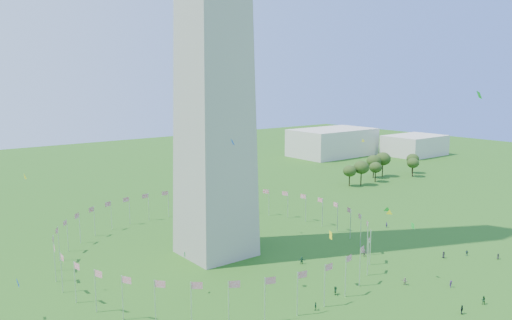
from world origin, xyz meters
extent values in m
cylinder|color=silver|center=(40.00, 50.00, 4.50)|extent=(0.24, 0.24, 9.00)
cylinder|color=silver|center=(39.39, 56.95, 4.50)|extent=(0.24, 0.24, 9.00)
cylinder|color=silver|center=(37.59, 63.68, 4.50)|extent=(0.24, 0.24, 9.00)
cylinder|color=silver|center=(34.64, 70.00, 4.50)|extent=(0.24, 0.24, 9.00)
cylinder|color=silver|center=(30.64, 75.71, 4.50)|extent=(0.24, 0.24, 9.00)
cylinder|color=silver|center=(25.71, 80.64, 4.50)|extent=(0.24, 0.24, 9.00)
cylinder|color=silver|center=(20.00, 84.64, 4.50)|extent=(0.24, 0.24, 9.00)
cylinder|color=silver|center=(13.68, 87.59, 4.50)|extent=(0.24, 0.24, 9.00)
cylinder|color=silver|center=(6.95, 89.39, 4.50)|extent=(0.24, 0.24, 9.00)
cylinder|color=silver|center=(0.00, 90.00, 4.50)|extent=(0.24, 0.24, 9.00)
cylinder|color=silver|center=(-6.95, 89.39, 4.50)|extent=(0.24, 0.24, 9.00)
cylinder|color=silver|center=(-13.68, 87.59, 4.50)|extent=(0.24, 0.24, 9.00)
cylinder|color=silver|center=(-20.00, 84.64, 4.50)|extent=(0.24, 0.24, 9.00)
cylinder|color=silver|center=(-25.71, 80.64, 4.50)|extent=(0.24, 0.24, 9.00)
cylinder|color=silver|center=(-30.64, 75.71, 4.50)|extent=(0.24, 0.24, 9.00)
cylinder|color=silver|center=(-34.64, 70.00, 4.50)|extent=(0.24, 0.24, 9.00)
cylinder|color=silver|center=(-37.59, 63.68, 4.50)|extent=(0.24, 0.24, 9.00)
cylinder|color=silver|center=(-39.39, 56.95, 4.50)|extent=(0.24, 0.24, 9.00)
cylinder|color=silver|center=(-40.00, 50.00, 4.50)|extent=(0.24, 0.24, 9.00)
cylinder|color=silver|center=(-39.39, 43.05, 4.50)|extent=(0.24, 0.24, 9.00)
cylinder|color=silver|center=(-37.59, 36.32, 4.50)|extent=(0.24, 0.24, 9.00)
cylinder|color=silver|center=(-34.64, 30.00, 4.50)|extent=(0.24, 0.24, 9.00)
cylinder|color=silver|center=(-30.64, 24.29, 4.50)|extent=(0.24, 0.24, 9.00)
cylinder|color=silver|center=(-25.71, 19.36, 4.50)|extent=(0.24, 0.24, 9.00)
cylinder|color=silver|center=(-20.00, 15.36, 4.50)|extent=(0.24, 0.24, 9.00)
cylinder|color=silver|center=(-13.68, 12.41, 4.50)|extent=(0.24, 0.24, 9.00)
cylinder|color=silver|center=(-6.95, 10.61, 4.50)|extent=(0.24, 0.24, 9.00)
cylinder|color=silver|center=(0.00, 10.00, 4.50)|extent=(0.24, 0.24, 9.00)
cylinder|color=silver|center=(6.95, 10.61, 4.50)|extent=(0.24, 0.24, 9.00)
cylinder|color=silver|center=(13.68, 12.41, 4.50)|extent=(0.24, 0.24, 9.00)
cylinder|color=silver|center=(20.00, 15.36, 4.50)|extent=(0.24, 0.24, 9.00)
cylinder|color=silver|center=(25.71, 19.36, 4.50)|extent=(0.24, 0.24, 9.00)
cylinder|color=silver|center=(30.64, 24.29, 4.50)|extent=(0.24, 0.24, 9.00)
cylinder|color=silver|center=(34.64, 30.00, 4.50)|extent=(0.24, 0.24, 9.00)
cylinder|color=silver|center=(37.59, 36.32, 4.50)|extent=(0.24, 0.24, 9.00)
cylinder|color=silver|center=(39.39, 43.05, 4.50)|extent=(0.24, 0.24, 9.00)
cube|color=beige|center=(150.00, 150.00, 8.00)|extent=(50.00, 30.00, 16.00)
cube|color=beige|center=(190.00, 120.00, 6.00)|extent=(35.00, 25.00, 12.00)
imported|color=#262626|center=(55.00, 1.53, 0.77)|extent=(0.80, 0.90, 1.54)
imported|color=#193F29|center=(12.70, 30.28, 0.95)|extent=(1.86, 1.70, 1.91)
imported|color=#1B452A|center=(-2.46, 10.01, 0.85)|extent=(1.16, 1.14, 1.70)
imported|color=slate|center=(29.45, 24.14, 0.93)|extent=(1.87, 1.23, 1.86)
imported|color=gray|center=(22.35, 6.59, 0.84)|extent=(0.83, 1.62, 1.68)
imported|color=black|center=(19.23, -9.00, 0.94)|extent=(1.24, 0.96, 1.88)
imported|color=#282828|center=(44.69, 10.67, 0.90)|extent=(1.01, 0.82, 1.79)
imported|color=#37194C|center=(29.29, -0.62, 0.78)|extent=(1.02, 0.59, 1.56)
imported|color=#30194D|center=(55.00, 36.70, 0.84)|extent=(0.45, 0.65, 1.69)
imported|color=#173B1F|center=(6.11, 12.64, 0.94)|extent=(1.85, 1.66, 1.88)
imported|color=#1C2243|center=(51.06, 7.88, 0.78)|extent=(0.87, 1.07, 1.57)
imported|color=#183E21|center=(26.83, -9.38, 0.91)|extent=(1.08, 1.12, 1.82)
plane|color=green|center=(39.15, 24.83, 10.86)|extent=(1.57, 2.39, 2.04)
plane|color=green|center=(28.02, -4.71, 42.85)|extent=(1.51, 1.57, 1.80)
plane|color=yellow|center=(-13.49, 28.26, 34.39)|extent=(0.26, 1.60, 1.58)
plane|color=yellow|center=(-45.45, 51.82, 26.08)|extent=(0.48, 1.66, 1.66)
plane|color=green|center=(-19.42, 32.49, 9.05)|extent=(1.04, 0.65, 1.21)
plane|color=blue|center=(-6.35, 33.01, 32.15)|extent=(1.63, 0.97, 1.62)
plane|color=white|center=(15.17, 56.18, 29.56)|extent=(0.95, 1.05, 1.39)
plane|color=green|center=(25.75, 7.56, 12.97)|extent=(0.30, 1.57, 1.54)
plane|color=yellow|center=(36.40, 22.05, 11.09)|extent=(1.08, 1.30, 1.61)
plane|color=yellow|center=(7.95, 16.15, 12.07)|extent=(1.41, 1.31, 1.89)
plane|color=blue|center=(-50.41, 41.88, 7.68)|extent=(1.30, 1.45, 1.71)
plane|color=yellow|center=(52.04, 44.83, 26.79)|extent=(1.10, 0.64, 1.08)
ellipsoid|color=#33511B|center=(91.57, 84.53, 4.48)|extent=(5.74, 5.74, 8.96)
ellipsoid|color=#33511B|center=(97.05, 82.75, 5.31)|extent=(6.79, 6.79, 10.61)
ellipsoid|color=#33511B|center=(107.64, 83.47, 4.44)|extent=(5.68, 5.68, 8.88)
ellipsoid|color=#33511B|center=(114.14, 89.81, 5.32)|extent=(6.80, 6.80, 10.63)
ellipsoid|color=#33511B|center=(120.30, 89.41, 5.70)|extent=(7.29, 7.29, 11.39)
ellipsoid|color=#33511B|center=(131.21, 80.35, 4.41)|extent=(5.65, 5.65, 8.83)
ellipsoid|color=#33511B|center=(138.73, 85.72, 4.73)|extent=(6.05, 6.05, 9.46)
camera|label=1|loc=(-69.83, -56.88, 46.23)|focal=35.00mm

